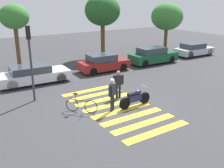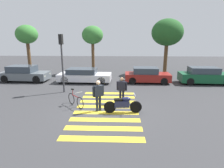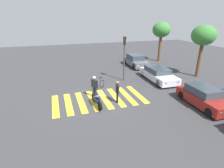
% 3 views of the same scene
% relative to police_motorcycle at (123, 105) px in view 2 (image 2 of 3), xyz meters
% --- Properties ---
extents(ground_plane, '(60.00, 60.00, 0.00)m').
position_rel_police_motorcycle_xyz_m(ground_plane, '(-0.90, 0.39, -0.46)').
color(ground_plane, '#38383A').
extents(police_motorcycle, '(2.04, 0.62, 1.04)m').
position_rel_police_motorcycle_xyz_m(police_motorcycle, '(0.00, 0.00, 0.00)').
color(police_motorcycle, black).
rests_on(police_motorcycle, ground_plane).
extents(leaning_bicycle, '(1.19, 1.29, 1.01)m').
position_rel_police_motorcycle_xyz_m(leaning_bicycle, '(-2.75, 0.85, -0.07)').
color(leaning_bicycle, black).
rests_on(leaning_bicycle, ground_plane).
extents(officer_on_foot, '(0.59, 0.44, 1.73)m').
position_rel_police_motorcycle_xyz_m(officer_on_foot, '(-1.32, 0.18, 0.54)').
color(officer_on_foot, '#1E232D').
rests_on(officer_on_foot, ground_plane).
extents(officer_by_motorcycle, '(0.64, 0.30, 1.63)m').
position_rel_police_motorcycle_xyz_m(officer_by_motorcycle, '(-0.03, 1.54, 0.46)').
color(officer_by_motorcycle, black).
rests_on(officer_by_motorcycle, ground_plane).
extents(crosswalk_stripes, '(3.52, 6.75, 0.01)m').
position_rel_police_motorcycle_xyz_m(crosswalk_stripes, '(-0.90, 0.39, -0.45)').
color(crosswalk_stripes, yellow).
rests_on(crosswalk_stripes, ground_plane).
extents(car_grey_coupe, '(4.37, 1.93, 1.43)m').
position_rel_police_motorcycle_xyz_m(car_grey_coupe, '(-8.92, 7.17, 0.22)').
color(car_grey_coupe, black).
rests_on(car_grey_coupe, ground_plane).
extents(car_white_van, '(4.75, 2.03, 1.25)m').
position_rel_police_motorcycle_xyz_m(car_white_van, '(-3.33, 6.91, 0.16)').
color(car_white_van, black).
rests_on(car_white_van, ground_plane).
extents(car_maroon_wagon, '(4.01, 1.85, 1.35)m').
position_rel_police_motorcycle_xyz_m(car_maroon_wagon, '(2.28, 7.04, 0.19)').
color(car_maroon_wagon, black).
rests_on(car_maroon_wagon, ground_plane).
extents(car_green_compact, '(4.46, 1.84, 1.44)m').
position_rel_police_motorcycle_xyz_m(car_green_compact, '(7.28, 6.82, 0.23)').
color(car_green_compact, black).
rests_on(car_green_compact, ground_plane).
extents(traffic_light_pole, '(0.29, 0.35, 4.17)m').
position_rel_police_motorcycle_xyz_m(traffic_light_pole, '(-4.26, 3.74, 2.34)').
color(traffic_light_pole, '#38383D').
rests_on(traffic_light_pole, ground_plane).
extents(street_tree_near, '(2.37, 2.37, 5.25)m').
position_rel_police_motorcycle_xyz_m(street_tree_near, '(-10.37, 11.46, 3.69)').
color(street_tree_near, brown).
rests_on(street_tree_near, ground_plane).
extents(street_tree_mid, '(2.29, 2.29, 5.15)m').
position_rel_police_motorcycle_xyz_m(street_tree_mid, '(-3.11, 11.46, 3.63)').
color(street_tree_mid, brown).
rests_on(street_tree_mid, ground_plane).
extents(street_tree_far, '(3.33, 3.33, 5.86)m').
position_rel_police_motorcycle_xyz_m(street_tree_far, '(4.91, 11.46, 3.94)').
color(street_tree_far, brown).
rests_on(street_tree_far, ground_plane).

